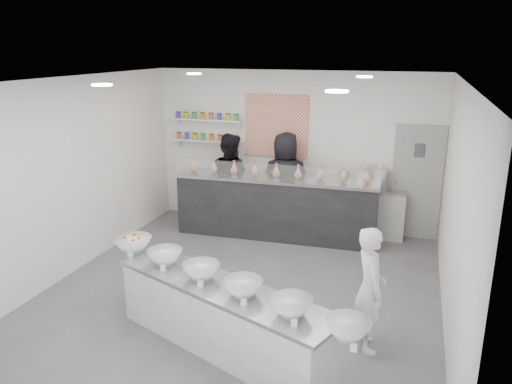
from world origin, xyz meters
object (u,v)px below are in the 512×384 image
at_px(woman_prep, 370,289).
at_px(staff_right, 285,182).
at_px(staff_left, 229,180).
at_px(prep_counter, 222,317).
at_px(espresso_ledge, 371,213).
at_px(back_bar, 276,207).
at_px(espresso_machine, 372,179).

relative_size(woman_prep, staff_right, 0.79).
bearing_deg(staff_left, prep_counter, 123.83).
xyz_separation_m(espresso_ledge, staff_right, (-1.61, -0.18, 0.51)).
relative_size(back_bar, staff_right, 1.93).
height_order(prep_counter, staff_left, staff_left).
xyz_separation_m(prep_counter, espresso_ledge, (1.29, 4.21, 0.05)).
height_order(woman_prep, staff_right, staff_right).
bearing_deg(staff_right, espresso_ledge, 173.76).
xyz_separation_m(prep_counter, back_bar, (-0.38, 3.64, 0.17)).
bearing_deg(back_bar, staff_left, 157.71).
relative_size(espresso_ledge, staff_left, 0.66).
height_order(prep_counter, staff_right, staff_right).
xyz_separation_m(prep_counter, woman_prep, (1.60, 0.54, 0.35)).
bearing_deg(espresso_ledge, back_bar, -161.38).
bearing_deg(prep_counter, espresso_machine, 94.93).
relative_size(prep_counter, woman_prep, 1.96).
bearing_deg(back_bar, prep_counter, -86.24).
distance_m(prep_counter, espresso_machine, 4.45).
bearing_deg(staff_right, espresso_machine, 173.85).
relative_size(espresso_ledge, staff_right, 0.63).
relative_size(prep_counter, staff_left, 1.61).
distance_m(prep_counter, staff_left, 4.31).
height_order(espresso_ledge, espresso_machine, espresso_machine).
bearing_deg(staff_left, woman_prep, 145.31).
height_order(back_bar, espresso_ledge, back_bar).
xyz_separation_m(back_bar, woman_prep, (1.99, -3.10, 0.18)).
xyz_separation_m(espresso_ledge, woman_prep, (0.31, -3.66, 0.30)).
height_order(espresso_machine, woman_prep, woman_prep).
distance_m(back_bar, espresso_ledge, 1.77).
height_order(prep_counter, espresso_machine, espresso_machine).
distance_m(woman_prep, staff_left, 4.63).
relative_size(prep_counter, espresso_machine, 5.68).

